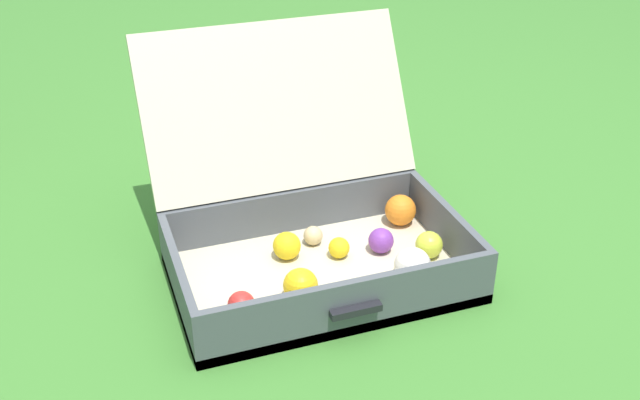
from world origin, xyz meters
TOP-DOWN VIEW (x-y plane):
  - ground_plane at (0.00, 0.00)m, footprint 16.00×16.00m
  - open_suitcase at (-0.05, 0.07)m, footprint 0.66×0.66m

SIDE VIEW (x-z plane):
  - ground_plane at x=0.00m, z-range 0.00..0.00m
  - open_suitcase at x=-0.05m, z-range -0.13..0.36m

